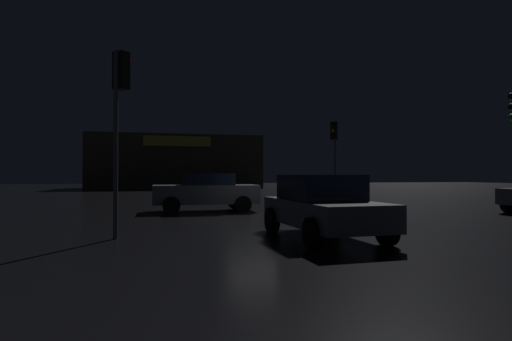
% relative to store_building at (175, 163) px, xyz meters
% --- Properties ---
extents(ground_plane, '(120.00, 120.00, 0.00)m').
position_rel_store_building_xyz_m(ground_plane, '(1.53, -33.58, -2.91)').
color(ground_plane, black).
extents(store_building, '(18.48, 9.50, 5.82)m').
position_rel_store_building_xyz_m(store_building, '(0.00, 0.00, 0.00)').
color(store_building, brown).
rests_on(store_building, ground).
extents(traffic_signal_main, '(0.42, 0.42, 4.33)m').
position_rel_store_building_xyz_m(traffic_signal_main, '(-3.14, -38.64, 0.43)').
color(traffic_signal_main, '#595B60').
rests_on(traffic_signal_main, ground).
extents(traffic_signal_opposite, '(0.42, 0.42, 4.28)m').
position_rel_store_building_xyz_m(traffic_signal_opposite, '(6.90, -28.31, 0.25)').
color(traffic_signal_opposite, '#595B60').
rests_on(traffic_signal_opposite, ground).
extents(car_near, '(4.17, 2.05, 1.53)m').
position_rel_store_building_xyz_m(car_near, '(-0.34, -31.96, -2.11)').
color(car_near, slate).
rests_on(car_near, ground).
extents(car_far, '(2.02, 3.92, 1.47)m').
position_rel_store_building_xyz_m(car_far, '(1.43, -39.74, -2.16)').
color(car_far, slate).
rests_on(car_far, ground).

